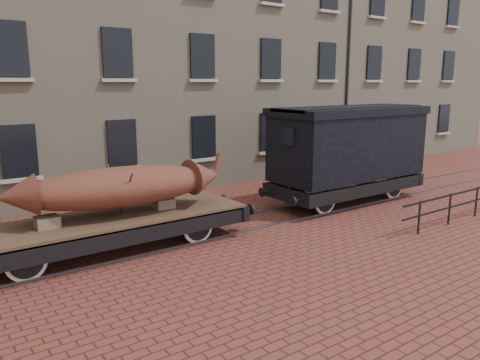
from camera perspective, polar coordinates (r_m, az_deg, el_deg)
ground at (r=15.14m, az=2.25°, el=-4.97°), size 90.00×90.00×0.00m
warehouse_cream at (r=24.66m, az=-6.86°, el=17.83°), size 40.00×10.19×14.00m
rail_track at (r=15.13m, az=2.25°, el=-4.86°), size 30.00×1.52×0.06m
flatcar_wagon at (r=12.64m, az=-15.55°, el=-5.18°), size 8.14×2.21×1.23m
iron_boat at (r=12.51m, az=-14.41°, el=-0.77°), size 5.90×2.08×1.44m
goods_van at (r=17.50m, az=13.12°, el=4.43°), size 6.84×2.49×3.54m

